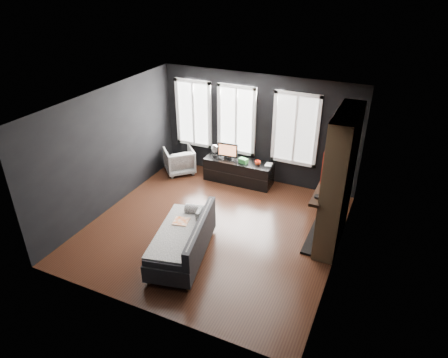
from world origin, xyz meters
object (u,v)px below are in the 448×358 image
at_px(sofa, 182,238).
at_px(media_console, 239,171).
at_px(mug, 258,162).
at_px(monitor, 228,150).
at_px(mantel_vase, 330,170).
at_px(armchair, 179,159).
at_px(book, 266,160).

xyz_separation_m(sofa, media_console, (-0.18, 3.15, -0.11)).
xyz_separation_m(sofa, mug, (0.33, 3.13, 0.25)).
xyz_separation_m(monitor, mug, (0.81, -0.03, -0.17)).
xyz_separation_m(mug, mantel_vase, (1.86, -1.02, 0.66)).
distance_m(armchair, book, 2.34).
relative_size(sofa, armchair, 2.57).
xyz_separation_m(media_console, mug, (0.51, -0.03, 0.37)).
relative_size(sofa, media_console, 1.10).
bearing_deg(mantel_vase, mug, 151.19).
distance_m(book, mantel_vase, 2.13).
xyz_separation_m(sofa, monitor, (-0.48, 3.15, 0.42)).
bearing_deg(sofa, media_console, 80.59).
xyz_separation_m(armchair, mug, (2.14, 0.12, 0.29)).
bearing_deg(armchair, mug, 139.73).
distance_m(monitor, mug, 0.83).
height_order(media_console, mantel_vase, mantel_vase).
distance_m(sofa, media_console, 3.16).
bearing_deg(monitor, mug, -6.40).
bearing_deg(monitor, mantel_vase, -25.90).
relative_size(media_console, mantel_vase, 9.29).
height_order(media_console, mug, mug).
xyz_separation_m(sofa, mantel_vase, (2.19, 2.10, 0.91)).
relative_size(mug, book, 0.64).
height_order(sofa, mantel_vase, mantel_vase).
bearing_deg(mug, mantel_vase, -28.81).
bearing_deg(media_console, monitor, 179.09).
height_order(armchair, book, book).
xyz_separation_m(armchair, monitor, (1.33, 0.15, 0.46)).
relative_size(media_console, mug, 12.48).
bearing_deg(mug, book, 33.96).
distance_m(mug, book, 0.20).
bearing_deg(mug, media_console, 177.00).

